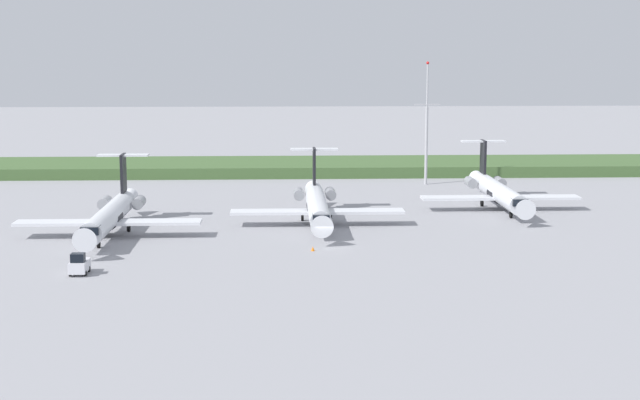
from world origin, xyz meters
name	(u,v)px	position (x,y,z in m)	size (l,w,h in m)	color
ground_plane	(316,205)	(0.00, 30.00, 0.00)	(500.00, 500.00, 0.00)	#939399
grass_berm	(308,167)	(0.00, 68.04, 1.01)	(320.00, 20.00, 2.01)	#426033
regional_jet_nearest	(110,215)	(-26.49, 8.12, 2.54)	(22.81, 31.00, 9.00)	silver
regional_jet_second	(317,204)	(-0.44, 14.81, 2.54)	(22.81, 31.00, 9.00)	silver
regional_jet_third	(498,191)	(26.35, 25.55, 2.54)	(22.81, 31.00, 9.00)	silver
antenna_mast	(426,134)	(19.70, 50.70, 8.74)	(4.40, 0.50, 20.97)	#B2B2B7
baggage_tug	(79,265)	(-25.97, -12.86, 1.00)	(1.72, 3.20, 2.30)	silver
safety_cone_front_marker	(313,249)	(-1.59, -2.58, 0.28)	(0.44, 0.44, 0.55)	orange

